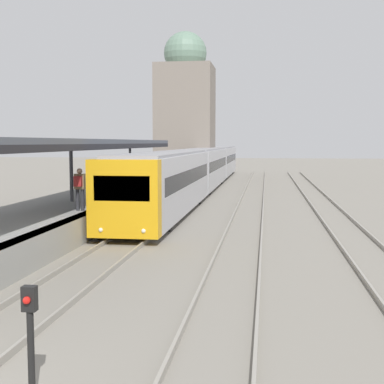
{
  "coord_description": "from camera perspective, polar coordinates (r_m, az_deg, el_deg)",
  "views": [
    {
      "loc": [
        5.05,
        -5.71,
        3.68
      ],
      "look_at": [
        2.09,
        15.49,
        1.69
      ],
      "focal_mm": 50.0,
      "sensor_mm": 36.0,
      "label": 1
    }
  ],
  "objects": [
    {
      "name": "platform_canopy",
      "position": [
        24.68,
        -12.72,
        5.23
      ],
      "size": [
        4.0,
        26.31,
        2.81
      ],
      "color": "#4C515B",
      "rests_on": "station_platform"
    },
    {
      "name": "person_on_platform",
      "position": [
        21.28,
        -11.91,
        0.66
      ],
      "size": [
        0.4,
        0.4,
        1.66
      ],
      "color": "#2D2D33",
      "rests_on": "station_platform"
    },
    {
      "name": "train_near",
      "position": [
        42.42,
        1.09,
        2.73
      ],
      "size": [
        2.63,
        47.69,
        3.19
      ],
      "color": "gold",
      "rests_on": "ground_plane"
    },
    {
      "name": "signal_post_near",
      "position": [
        8.14,
        -16.88,
        -13.84
      ],
      "size": [
        0.2,
        0.22,
        1.67
      ],
      "color": "black",
      "rests_on": "ground_plane"
    },
    {
      "name": "distant_domed_building",
      "position": [
        51.49,
        -0.71,
        8.63
      ],
      "size": [
        5.27,
        5.27,
        14.08
      ],
      "color": "slate",
      "rests_on": "ground_plane"
    }
  ]
}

